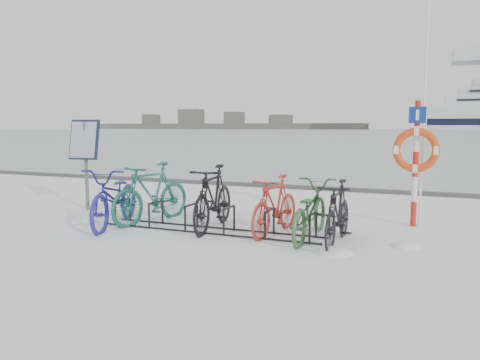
% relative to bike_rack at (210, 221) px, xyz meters
% --- Properties ---
extents(ground, '(900.00, 900.00, 0.00)m').
position_rel_bike_rack_xyz_m(ground, '(0.00, 0.00, -0.18)').
color(ground, white).
rests_on(ground, ground).
extents(ice_sheet, '(400.00, 298.00, 0.02)m').
position_rel_bike_rack_xyz_m(ice_sheet, '(0.00, 155.00, -0.17)').
color(ice_sheet, '#9DA8B1').
rests_on(ice_sheet, ground).
extents(quay_edge, '(400.00, 0.25, 0.10)m').
position_rel_bike_rack_xyz_m(quay_edge, '(0.00, 5.90, -0.13)').
color(quay_edge, '#3F3F42').
rests_on(quay_edge, ground).
extents(bike_rack, '(4.00, 0.48, 0.46)m').
position_rel_bike_rack_xyz_m(bike_rack, '(0.00, 0.00, 0.00)').
color(bike_rack, black).
rests_on(bike_rack, ground).
extents(info_board, '(0.68, 0.33, 1.94)m').
position_rel_bike_rack_xyz_m(info_board, '(-3.37, 0.86, 1.22)').
color(info_board, '#595B5E').
rests_on(info_board, ground).
extents(lifebuoy_station, '(0.79, 0.22, 4.09)m').
position_rel_bike_rack_xyz_m(lifebuoy_station, '(3.22, 1.72, 1.19)').
color(lifebuoy_station, red).
rests_on(lifebuoy_station, ground).
extents(shoreline, '(180.00, 12.00, 9.50)m').
position_rel_bike_rack_xyz_m(shoreline, '(-122.02, 260.00, 2.61)').
color(shoreline, '#464646').
rests_on(shoreline, ground).
extents(bike_0, '(1.30, 2.24, 1.11)m').
position_rel_bike_rack_xyz_m(bike_0, '(-1.81, -0.19, 0.37)').
color(bike_0, navy).
rests_on(bike_0, ground).
extents(bike_1, '(0.97, 2.00, 1.16)m').
position_rel_bike_rack_xyz_m(bike_1, '(-1.37, 0.31, 0.40)').
color(bike_1, '#195B4B').
rests_on(bike_1, ground).
extents(bike_2, '(0.75, 1.97, 1.16)m').
position_rel_bike_rack_xyz_m(bike_2, '(-0.03, 0.22, 0.40)').
color(bike_2, black).
rests_on(bike_2, ground).
extents(bike_3, '(0.70, 1.74, 1.02)m').
position_rel_bike_rack_xyz_m(bike_3, '(1.08, 0.29, 0.33)').
color(bike_3, '#AE2C20').
rests_on(bike_3, ground).
extents(bike_4, '(0.68, 1.87, 0.97)m').
position_rel_bike_rack_xyz_m(bike_4, '(1.70, 0.17, 0.31)').
color(bike_4, '#306131').
rests_on(bike_4, ground).
extents(bike_5, '(0.50, 1.69, 1.01)m').
position_rel_bike_rack_xyz_m(bike_5, '(2.18, -0.00, 0.33)').
color(bike_5, black).
rests_on(bike_5, ground).
extents(snow_drifts, '(6.07, 1.80, 0.19)m').
position_rel_bike_rack_xyz_m(snow_drifts, '(1.14, 0.16, -0.18)').
color(snow_drifts, white).
rests_on(snow_drifts, ground).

